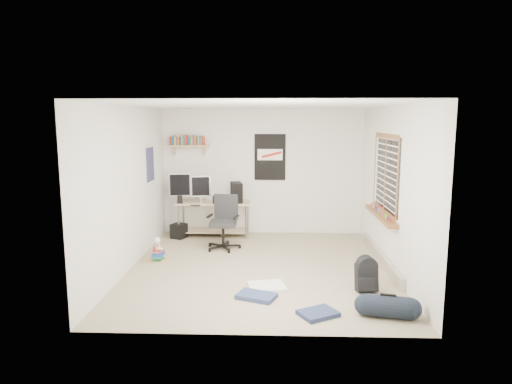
{
  "coord_description": "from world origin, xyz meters",
  "views": [
    {
      "loc": [
        0.19,
        -6.84,
        2.3
      ],
      "look_at": [
        -0.06,
        0.16,
        1.17
      ],
      "focal_mm": 32.0,
      "sensor_mm": 36.0,
      "label": 1
    }
  ],
  "objects_px": {
    "office_chair": "(223,222)",
    "desk": "(214,217)",
    "duffel_bag": "(388,306)",
    "book_stack": "(158,252)",
    "backpack": "(366,277)"
  },
  "relations": [
    {
      "from": "office_chair",
      "to": "desk",
      "type": "bearing_deg",
      "value": 117.22
    },
    {
      "from": "desk",
      "to": "duffel_bag",
      "type": "bearing_deg",
      "value": -48.87
    },
    {
      "from": "office_chair",
      "to": "duffel_bag",
      "type": "height_order",
      "value": "office_chair"
    },
    {
      "from": "desk",
      "to": "book_stack",
      "type": "relative_size",
      "value": 3.59
    },
    {
      "from": "desk",
      "to": "book_stack",
      "type": "xyz_separation_m",
      "value": [
        -0.7,
        -1.68,
        -0.21
      ]
    },
    {
      "from": "desk",
      "to": "duffel_bag",
      "type": "xyz_separation_m",
      "value": [
        2.51,
        -3.75,
        -0.22
      ]
    },
    {
      "from": "book_stack",
      "to": "desk",
      "type": "bearing_deg",
      "value": 67.27
    },
    {
      "from": "duffel_bag",
      "to": "book_stack",
      "type": "relative_size",
      "value": 1.29
    },
    {
      "from": "office_chair",
      "to": "duffel_bag",
      "type": "xyz_separation_m",
      "value": [
        2.23,
        -2.79,
        -0.35
      ]
    },
    {
      "from": "office_chair",
      "to": "backpack",
      "type": "distance_m",
      "value": 2.93
    },
    {
      "from": "office_chair",
      "to": "book_stack",
      "type": "distance_m",
      "value": 1.27
    },
    {
      "from": "backpack",
      "to": "duffel_bag",
      "type": "height_order",
      "value": "duffel_bag"
    },
    {
      "from": "office_chair",
      "to": "backpack",
      "type": "bearing_deg",
      "value": -32.05
    },
    {
      "from": "desk",
      "to": "office_chair",
      "type": "height_order",
      "value": "office_chair"
    },
    {
      "from": "duffel_bag",
      "to": "book_stack",
      "type": "distance_m",
      "value": 3.82
    }
  ]
}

